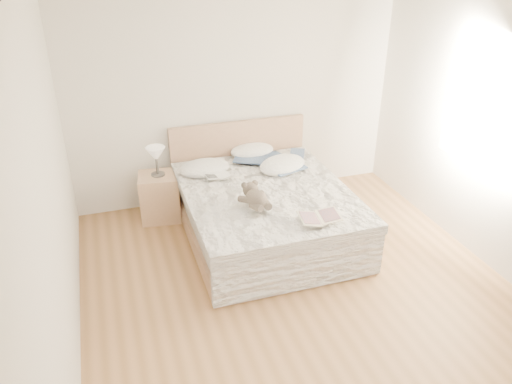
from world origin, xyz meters
TOP-DOWN VIEW (x-y plane):
  - floor at (0.00, 0.00)m, footprint 4.00×4.50m
  - wall_back at (0.00, 2.25)m, footprint 4.00×0.02m
  - wall_left at (-2.00, 0.00)m, footprint 0.02×4.50m
  - wall_right at (2.00, 0.00)m, footprint 0.02×4.50m
  - window at (1.99, 0.30)m, footprint 0.02×1.30m
  - bed at (0.00, 1.19)m, footprint 1.72×2.14m
  - nightstand at (-1.05, 1.90)m, footprint 0.50×0.46m
  - table_lamp at (-1.04, 1.91)m, footprint 0.27×0.27m
  - pillow_left at (-0.52, 1.76)m, footprint 0.61×0.45m
  - pillow_middle at (0.15, 2.08)m, footprint 0.58×0.42m
  - pillow_right at (0.35, 1.57)m, footprint 0.73×0.64m
  - blouse at (0.33, 1.65)m, footprint 0.82×0.85m
  - photo_book at (-0.44, 1.54)m, footprint 0.31×0.24m
  - childrens_book at (0.27, 0.34)m, footprint 0.44×0.33m
  - teddy_bear at (-0.23, 0.73)m, footprint 0.32×0.41m

SIDE VIEW (x-z plane):
  - floor at x=0.00m, z-range 0.00..0.00m
  - nightstand at x=-1.05m, z-range 0.00..0.56m
  - bed at x=0.00m, z-range -0.19..0.81m
  - blouse at x=0.33m, z-range 0.62..0.64m
  - photo_book at x=-0.44m, z-range 0.62..0.64m
  - childrens_book at x=0.27m, z-range 0.62..0.64m
  - pillow_left at x=-0.52m, z-range 0.55..0.73m
  - pillow_middle at x=0.15m, z-range 0.56..0.72m
  - pillow_right at x=0.35m, z-range 0.55..0.73m
  - teddy_bear at x=-0.23m, z-range 0.55..0.75m
  - table_lamp at x=-1.04m, z-range 0.63..0.98m
  - wall_back at x=0.00m, z-range 0.00..2.70m
  - wall_left at x=-2.00m, z-range 0.00..2.70m
  - wall_right at x=2.00m, z-range 0.00..2.70m
  - window at x=1.99m, z-range 0.90..2.00m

